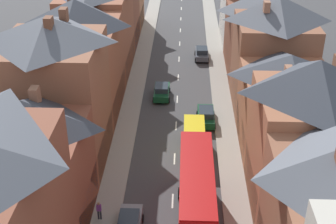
{
  "coord_description": "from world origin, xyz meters",
  "views": [
    {
      "loc": [
        0.76,
        -11.77,
        24.79
      ],
      "look_at": [
        -0.87,
        30.93,
        1.11
      ],
      "focal_mm": 50.0,
      "sensor_mm": 36.0,
      "label": 1
    }
  ],
  "objects_px": {
    "delivery_van": "(194,138)",
    "car_parked_left_a": "(162,91)",
    "double_decker_bus_lead": "(196,198)",
    "pedestrian_mid_right": "(99,210)",
    "car_parked_right_a": "(202,53)",
    "car_near_silver": "(206,116)",
    "car_near_blue": "(129,224)"
  },
  "relations": [
    {
      "from": "car_parked_right_a",
      "to": "pedestrian_mid_right",
      "type": "bearing_deg",
      "value": -104.75
    },
    {
      "from": "car_near_blue",
      "to": "car_parked_right_a",
      "type": "xyz_separation_m",
      "value": [
        6.2,
        34.1,
        -0.03
      ]
    },
    {
      "from": "delivery_van",
      "to": "pedestrian_mid_right",
      "type": "bearing_deg",
      "value": -126.01
    },
    {
      "from": "double_decker_bus_lead",
      "to": "delivery_van",
      "type": "height_order",
      "value": "double_decker_bus_lead"
    },
    {
      "from": "double_decker_bus_lead",
      "to": "car_near_blue",
      "type": "bearing_deg",
      "value": -170.22
    },
    {
      "from": "car_near_silver",
      "to": "car_near_blue",
      "type": "bearing_deg",
      "value": -110.49
    },
    {
      "from": "car_near_silver",
      "to": "car_parked_right_a",
      "type": "height_order",
      "value": "car_near_silver"
    },
    {
      "from": "double_decker_bus_lead",
      "to": "car_parked_left_a",
      "type": "xyz_separation_m",
      "value": [
        -3.59,
        21.3,
        -1.99
      ]
    },
    {
      "from": "double_decker_bus_lead",
      "to": "pedestrian_mid_right",
      "type": "relative_size",
      "value": 6.71
    },
    {
      "from": "double_decker_bus_lead",
      "to": "car_parked_right_a",
      "type": "xyz_separation_m",
      "value": [
        1.31,
        33.25,
        -2.01
      ]
    },
    {
      "from": "double_decker_bus_lead",
      "to": "car_near_blue",
      "type": "relative_size",
      "value": 2.73
    },
    {
      "from": "car_near_blue",
      "to": "delivery_van",
      "type": "bearing_deg",
      "value": 66.7
    },
    {
      "from": "car_near_blue",
      "to": "pedestrian_mid_right",
      "type": "xyz_separation_m",
      "value": [
        -2.44,
        1.29,
        0.2
      ]
    },
    {
      "from": "double_decker_bus_lead",
      "to": "car_parked_left_a",
      "type": "height_order",
      "value": "double_decker_bus_lead"
    },
    {
      "from": "delivery_van",
      "to": "double_decker_bus_lead",
      "type": "bearing_deg",
      "value": -90.05
    },
    {
      "from": "delivery_van",
      "to": "car_parked_left_a",
      "type": "bearing_deg",
      "value": 108.49
    },
    {
      "from": "pedestrian_mid_right",
      "to": "car_parked_right_a",
      "type": "bearing_deg",
      "value": 75.25
    },
    {
      "from": "car_near_blue",
      "to": "car_near_silver",
      "type": "distance_m",
      "value": 17.71
    },
    {
      "from": "double_decker_bus_lead",
      "to": "delivery_van",
      "type": "relative_size",
      "value": 2.08
    },
    {
      "from": "delivery_van",
      "to": "pedestrian_mid_right",
      "type": "xyz_separation_m",
      "value": [
        -7.34,
        -10.09,
        -0.3
      ]
    },
    {
      "from": "car_near_silver",
      "to": "car_parked_left_a",
      "type": "height_order",
      "value": "car_near_silver"
    },
    {
      "from": "car_parked_left_a",
      "to": "pedestrian_mid_right",
      "type": "bearing_deg",
      "value": -100.15
    },
    {
      "from": "car_near_blue",
      "to": "car_parked_left_a",
      "type": "xyz_separation_m",
      "value": [
        1.3,
        22.15,
        -0.01
      ]
    },
    {
      "from": "car_parked_left_a",
      "to": "car_near_silver",
      "type": "bearing_deg",
      "value": -48.6
    },
    {
      "from": "car_near_silver",
      "to": "delivery_van",
      "type": "height_order",
      "value": "delivery_van"
    },
    {
      "from": "car_parked_right_a",
      "to": "delivery_van",
      "type": "relative_size",
      "value": 0.78
    },
    {
      "from": "car_near_silver",
      "to": "car_parked_right_a",
      "type": "xyz_separation_m",
      "value": [
        0.0,
        17.51,
        -0.02
      ]
    },
    {
      "from": "delivery_van",
      "to": "pedestrian_mid_right",
      "type": "relative_size",
      "value": 3.23
    },
    {
      "from": "car_parked_right_a",
      "to": "delivery_van",
      "type": "bearing_deg",
      "value": -93.28
    },
    {
      "from": "car_near_silver",
      "to": "car_parked_right_a",
      "type": "relative_size",
      "value": 1.03
    },
    {
      "from": "car_parked_left_a",
      "to": "delivery_van",
      "type": "xyz_separation_m",
      "value": [
        3.6,
        -10.77,
        0.51
      ]
    },
    {
      "from": "pedestrian_mid_right",
      "to": "car_near_silver",
      "type": "bearing_deg",
      "value": 60.56
    }
  ]
}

